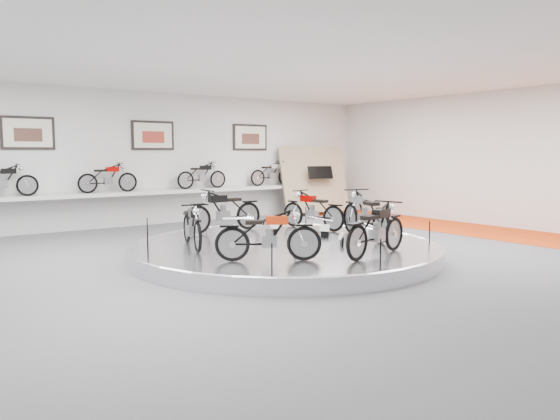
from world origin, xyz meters
TOP-DOWN VIEW (x-y plane):
  - floor at (0.00, 0.00)m, footprint 16.00×16.00m
  - ceiling at (0.00, 0.00)m, footprint 16.00×16.00m
  - wall_back at (0.00, 7.00)m, footprint 16.00×0.00m
  - wall_right at (8.00, 0.00)m, footprint 0.00×14.00m
  - orange_carpet_strip at (6.80, 0.00)m, footprint 2.40×12.60m
  - dado_band at (0.00, 6.98)m, footprint 15.68×0.04m
  - display_platform at (0.00, 0.30)m, footprint 6.40×6.40m
  - platform_rim at (0.00, 0.30)m, footprint 6.40×6.40m
  - shelf at (0.00, 6.70)m, footprint 11.00×0.55m
  - poster_left at (-3.50, 6.96)m, footprint 1.35×0.06m
  - poster_center at (0.00, 6.96)m, footprint 1.35×0.06m
  - poster_right at (3.50, 6.96)m, footprint 1.35×0.06m
  - display_panel at (5.60, 6.10)m, footprint 2.56×1.52m
  - shelf_bike_a at (-4.20, 6.70)m, footprint 1.22×0.43m
  - shelf_bike_b at (-1.50, 6.70)m, footprint 1.22×0.43m
  - shelf_bike_c at (1.50, 6.70)m, footprint 1.22×0.43m
  - shelf_bike_d at (4.20, 6.70)m, footprint 1.22×0.43m
  - bike_a at (1.85, 1.62)m, footprint 0.87×1.71m
  - bike_b at (-0.18, 2.49)m, footprint 1.76×0.64m
  - bike_c at (-1.77, 1.01)m, footprint 0.97×1.63m
  - bike_d at (-1.34, -1.02)m, footprint 1.62×1.32m
  - bike_e at (0.54, -1.79)m, footprint 1.78×0.98m
  - bike_f at (1.90, -0.14)m, footprint 1.15×1.92m

SIDE VIEW (x-z plane):
  - floor at x=0.00m, z-range 0.00..0.00m
  - orange_carpet_strip at x=6.80m, z-range 0.00..0.01m
  - display_platform at x=0.00m, z-range 0.00..0.30m
  - platform_rim at x=0.00m, z-range 0.22..0.32m
  - dado_band at x=0.00m, z-range 0.00..1.10m
  - bike_c at x=-1.77m, z-range 0.30..1.20m
  - bike_d at x=-1.34m, z-range 0.30..1.23m
  - bike_a at x=1.85m, z-range 0.30..1.26m
  - bike_e at x=0.54m, z-range 0.30..1.29m
  - bike_b at x=-0.18m, z-range 0.30..1.33m
  - bike_f at x=1.90m, z-range 0.30..1.37m
  - shelf at x=0.00m, z-range 0.95..1.05m
  - display_panel at x=5.60m, z-range 0.10..2.40m
  - shelf_bike_a at x=-4.20m, z-range 1.05..1.78m
  - shelf_bike_b at x=-1.50m, z-range 1.05..1.78m
  - shelf_bike_c at x=1.50m, z-range 1.05..1.78m
  - shelf_bike_d at x=4.20m, z-range 1.05..1.78m
  - wall_back at x=0.00m, z-range -6.00..10.00m
  - wall_right at x=8.00m, z-range -5.00..9.00m
  - poster_left at x=-3.50m, z-range 2.26..3.14m
  - poster_center at x=0.00m, z-range 2.26..3.14m
  - poster_right at x=3.50m, z-range 2.26..3.14m
  - ceiling at x=0.00m, z-range 4.00..4.00m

